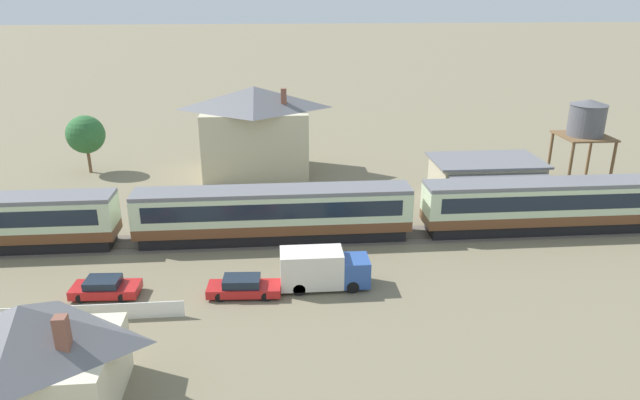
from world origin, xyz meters
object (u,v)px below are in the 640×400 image
object	(u,v)px
station_building	(485,179)
parked_car_red_2	(244,287)
yard_tree_0	(86,135)
cottage_grey_roof_2	(28,355)
station_house_grey_roof	(255,129)
parked_car_red	(105,288)
water_tower	(587,121)
passenger_train	(420,207)
delivery_truck_blue	(322,269)

from	to	relation	value
station_building	parked_car_red_2	world-z (taller)	station_building
parked_car_red_2	yard_tree_0	world-z (taller)	yard_tree_0
cottage_grey_roof_2	parked_car_red_2	world-z (taller)	cottage_grey_roof_2
parked_car_red_2	yard_tree_0	size ratio (longest dim) A/B	0.77
station_house_grey_roof	cottage_grey_roof_2	world-z (taller)	station_house_grey_roof
station_building	parked_car_red	bearing A→B (deg)	-152.81
station_house_grey_roof	cottage_grey_roof_2	bearing A→B (deg)	-105.01
parked_car_red	water_tower	bearing A→B (deg)	26.44
passenger_train	parked_car_red	size ratio (longest dim) A/B	20.64
water_tower	parked_car_red_2	bearing A→B (deg)	-149.94
cottage_grey_roof_2	station_house_grey_roof	bearing A→B (deg)	74.99
station_house_grey_roof	delivery_truck_blue	distance (m)	26.03
water_tower	cottage_grey_roof_2	bearing A→B (deg)	-145.74
passenger_train	delivery_truck_blue	bearing A→B (deg)	-137.19
cottage_grey_roof_2	yard_tree_0	world-z (taller)	yard_tree_0
station_building	station_house_grey_roof	bearing A→B (deg)	154.94
yard_tree_0	station_house_grey_roof	bearing A→B (deg)	-4.91
passenger_train	station_building	bearing A→B (deg)	43.85
yard_tree_0	station_building	bearing A→B (deg)	-16.38
station_house_grey_roof	delivery_truck_blue	world-z (taller)	station_house_grey_roof
parked_car_red_2	delivery_truck_blue	size ratio (longest dim) A/B	0.82
station_house_grey_roof	yard_tree_0	world-z (taller)	station_house_grey_roof
station_house_grey_roof	water_tower	world-z (taller)	station_house_grey_roof
passenger_train	water_tower	distance (m)	21.13
station_building	parked_car_red_2	xyz separation A→B (m)	(-21.48, -16.17, -1.32)
parked_car_red	yard_tree_0	distance (m)	28.46
station_house_grey_roof	parked_car_red_2	bearing A→B (deg)	-90.78
water_tower	parked_car_red	size ratio (longest dim) A/B	2.04
parked_car_red_2	station_house_grey_roof	bearing A→B (deg)	92.58
cottage_grey_roof_2	parked_car_red	world-z (taller)	cottage_grey_roof_2
station_building	station_house_grey_roof	distance (m)	23.49
parked_car_red	delivery_truck_blue	world-z (taller)	delivery_truck_blue
passenger_train	cottage_grey_roof_2	xyz separation A→B (m)	(-22.62, -17.94, 0.47)
cottage_grey_roof_2	parked_car_red_2	distance (m)	13.38
station_building	delivery_truck_blue	size ratio (longest dim) A/B	1.72
station_house_grey_roof	yard_tree_0	xyz separation A→B (m)	(-17.65, 1.51, -0.57)
delivery_truck_blue	station_building	bearing A→B (deg)	43.32
passenger_train	yard_tree_0	size ratio (longest dim) A/B	14.44
passenger_train	station_house_grey_roof	size ratio (longest dim) A/B	7.70
delivery_truck_blue	yard_tree_0	world-z (taller)	yard_tree_0
passenger_train	delivery_truck_blue	distance (m)	11.49
parked_car_red	parked_car_red_2	bearing A→B (deg)	-1.47
passenger_train	yard_tree_0	world-z (taller)	yard_tree_0
cottage_grey_roof_2	water_tower	bearing A→B (deg)	34.26
parked_car_red	parked_car_red_2	distance (m)	8.75
station_building	parked_car_red	size ratio (longest dim) A/B	2.32
station_building	delivery_truck_blue	distance (m)	22.60
station_house_grey_roof	water_tower	distance (m)	32.27
water_tower	delivery_truck_blue	size ratio (longest dim) A/B	1.51
yard_tree_0	cottage_grey_roof_2	bearing A→B (deg)	-77.65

